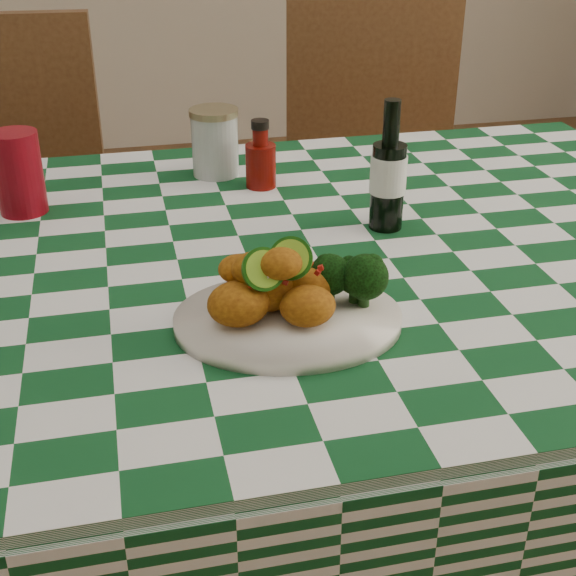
{
  "coord_description": "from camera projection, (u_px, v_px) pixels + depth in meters",
  "views": [
    {
      "loc": [
        -0.18,
        -1.08,
        1.31
      ],
      "look_at": [
        0.02,
        -0.22,
        0.84
      ],
      "focal_mm": 50.0,
      "sensor_mm": 36.0,
      "label": 1
    }
  ],
  "objects": [
    {
      "name": "ketchup_bottle",
      "position": [
        261.0,
        154.0,
        1.43
      ],
      "size": [
        0.07,
        0.07,
        0.12
      ],
      "primitive_type": null,
      "rotation": [
        0.0,
        0.0,
        -0.32
      ],
      "color": "#630A04",
      "rests_on": "dining_table"
    },
    {
      "name": "broccoli_side",
      "position": [
        346.0,
        279.0,
        1.02
      ],
      "size": [
        0.09,
        0.09,
        0.07
      ],
      "primitive_type": null,
      "color": "black",
      "rests_on": "plate"
    },
    {
      "name": "red_tumbler",
      "position": [
        19.0,
        173.0,
        1.32
      ],
      "size": [
        0.08,
        0.08,
        0.14
      ],
      "primitive_type": "cylinder",
      "rotation": [
        0.0,
        0.0,
        -0.01
      ],
      "color": "maroon",
      "rests_on": "dining_table"
    },
    {
      "name": "wooden_chair_left",
      "position": [
        6.0,
        253.0,
        1.87
      ],
      "size": [
        0.49,
        0.51,
        1.0
      ],
      "primitive_type": null,
      "rotation": [
        0.0,
        0.0,
        -0.07
      ],
      "color": "#472814",
      "rests_on": "ground"
    },
    {
      "name": "beer_bottle",
      "position": [
        389.0,
        166.0,
        1.25
      ],
      "size": [
        0.07,
        0.07,
        0.21
      ],
      "primitive_type": null,
      "rotation": [
        0.0,
        0.0,
        -0.2
      ],
      "color": "black",
      "rests_on": "dining_table"
    },
    {
      "name": "wooden_chair_right",
      "position": [
        375.0,
        211.0,
        2.1
      ],
      "size": [
        0.54,
        0.56,
        1.0
      ],
      "primitive_type": null,
      "rotation": [
        0.0,
        0.0,
        -0.2
      ],
      "color": "#472814",
      "rests_on": "ground"
    },
    {
      "name": "mason_jar",
      "position": [
        215.0,
        142.0,
        1.48
      ],
      "size": [
        0.11,
        0.11,
        0.12
      ],
      "primitive_type": null,
      "rotation": [
        0.0,
        0.0,
        0.19
      ],
      "color": "#B2BCBA",
      "rests_on": "dining_table"
    },
    {
      "name": "fried_chicken_pile",
      "position": [
        279.0,
        282.0,
        0.99
      ],
      "size": [
        0.14,
        0.11,
        0.09
      ],
      "primitive_type": null,
      "color": "#AE6610",
      "rests_on": "plate"
    },
    {
      "name": "dining_table",
      "position": [
        251.0,
        457.0,
        1.39
      ],
      "size": [
        1.66,
        1.06,
        0.79
      ],
      "primitive_type": null,
      "color": "#10461F",
      "rests_on": "ground"
    },
    {
      "name": "plate",
      "position": [
        288.0,
        320.0,
        1.01
      ],
      "size": [
        0.32,
        0.26,
        0.02
      ],
      "primitive_type": null,
      "rotation": [
        0.0,
        0.0,
        -0.14
      ],
      "color": "silver",
      "rests_on": "dining_table"
    }
  ]
}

